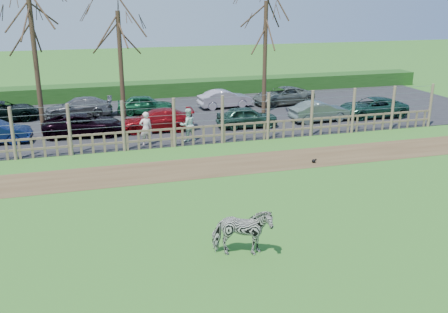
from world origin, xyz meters
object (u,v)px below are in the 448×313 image
object	(u,v)px
tree_left	(32,29)
car_9	(79,107)
tree_mid	(119,41)
zebra	(242,232)
visitor_b	(188,125)
car_8	(3,111)
car_5	(320,111)
car_11	(225,99)
visitor_a	(146,129)
car_6	(372,107)
car_4	(247,117)
crow	(314,161)
car_2	(84,125)
car_12	(283,96)
tree_right	(266,30)
car_10	(145,105)
car_3	(156,120)

from	to	relation	value
tree_left	car_9	distance (m)	6.42
tree_mid	zebra	world-z (taller)	tree_mid
visitor_b	car_8	bearing A→B (deg)	-47.30
car_5	car_11	distance (m)	6.91
visitor_a	car_6	distance (m)	14.61
car_4	tree_mid	bearing A→B (deg)	70.03
crow	car_2	bearing A→B (deg)	142.42
car_4	car_5	distance (m)	4.67
visitor_b	car_4	xyz separation A→B (m)	(3.89, 1.89, -0.26)
tree_left	visitor_a	bearing A→B (deg)	-37.10
zebra	car_12	distance (m)	21.63
car_11	visitor_b	bearing A→B (deg)	145.27
visitor_a	tree_right	bearing A→B (deg)	-152.06
visitor_a	car_4	xyz separation A→B (m)	(6.07, 2.05, -0.26)
visitor_b	car_5	distance (m)	8.80
tree_mid	tree_right	size ratio (longest dim) A/B	0.93
car_8	car_10	bearing A→B (deg)	-100.59
visitor_a	car_12	size ratio (longest dim) A/B	0.40
car_6	car_2	bearing A→B (deg)	-88.79
car_2	car_9	distance (m)	4.68
car_8	car_10	distance (m)	8.55
crow	car_10	size ratio (longest dim) A/B	0.07
car_2	car_12	bearing A→B (deg)	-65.72
car_4	tree_left	bearing A→B (deg)	83.61
car_4	car_6	distance (m)	8.35
crow	car_2	size ratio (longest dim) A/B	0.05
tree_left	car_4	xyz separation A→B (m)	(11.23, -1.85, -4.98)
car_2	car_8	bearing A→B (deg)	49.66
car_3	car_5	distance (m)	9.82
car_5	car_9	bearing A→B (deg)	67.36
tree_right	car_4	world-z (taller)	tree_right
car_2	car_11	bearing A→B (deg)	-57.80
crow	visitor_a	bearing A→B (deg)	145.10
tree_left	tree_mid	world-z (taller)	tree_left
tree_right	car_2	distance (m)	12.49
crow	car_11	xyz separation A→B (m)	(-0.65, 12.37, 0.55)
tree_right	car_6	bearing A→B (deg)	-26.56
visitor_a	car_3	xyz separation A→B (m)	(0.93, 2.69, -0.26)
car_4	car_5	bearing A→B (deg)	-85.24
car_2	car_6	xyz separation A→B (m)	(17.39, -0.42, 0.00)
tree_mid	zebra	distance (m)	17.55
visitor_a	car_11	world-z (taller)	visitor_a
tree_left	car_8	distance (m)	6.67
tree_mid	car_4	xyz separation A→B (m)	(6.73, -2.85, -4.23)
car_6	car_8	world-z (taller)	same
car_3	car_10	size ratio (longest dim) A/B	1.17
car_6	tree_right	bearing A→B (deg)	-113.96
visitor_b	car_9	world-z (taller)	visitor_b
visitor_a	car_11	size ratio (longest dim) A/B	0.47
crow	car_2	distance (m)	12.56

